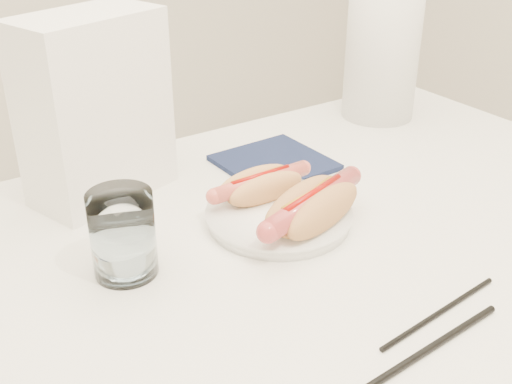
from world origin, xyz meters
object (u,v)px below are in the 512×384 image
table (293,290)px  napkin_box (95,108)px  plate (279,218)px  water_glass (123,234)px  paper_towel_roll (384,37)px  hotdog_right (313,207)px  hotdog_left (261,186)px

table → napkin_box: napkin_box is taller
plate → napkin_box: size_ratio=0.73×
napkin_box → table: bearing=-81.9°
plate → water_glass: 0.22m
plate → paper_towel_roll: 0.47m
napkin_box → paper_towel_roll: bearing=-16.6°
hotdog_right → water_glass: (-0.23, 0.05, 0.01)m
hotdog_right → paper_towel_roll: paper_towel_roll is taller
table → paper_towel_roll: size_ratio=4.03×
plate → paper_towel_roll: size_ratio=0.63×
table → water_glass: bearing=159.1°
plate → paper_towel_roll: paper_towel_roll is taller
hotdog_left → hotdog_right: 0.10m
hotdog_left → napkin_box: (-0.16, 0.17, 0.09)m
table → plate: (0.02, 0.07, 0.07)m
hotdog_right → table: bearing=-172.5°
table → hotdog_right: size_ratio=6.39×
water_glass → paper_towel_roll: 0.65m
hotdog_left → hotdog_right: size_ratio=0.80×
napkin_box → paper_towel_roll: (0.55, 0.01, 0.02)m
water_glass → table: bearing=-20.9°
hotdog_left → napkin_box: napkin_box is taller
table → hotdog_right: bearing=25.4°
hotdog_left → paper_towel_roll: (0.39, 0.18, 0.11)m
hotdog_right → water_glass: water_glass is taller
hotdog_left → paper_towel_roll: 0.44m
hotdog_left → water_glass: size_ratio=1.44×
hotdog_left → table: bearing=-104.3°
plate → water_glass: bearing=178.3°
table → napkin_box: bearing=115.8°
hotdog_right → plate: bearing=93.8°
table → hotdog_left: size_ratio=7.98×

